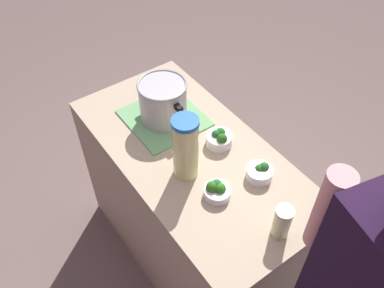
{
  "coord_description": "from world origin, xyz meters",
  "views": [
    {
      "loc": [
        1.0,
        -0.72,
        2.26
      ],
      "look_at": [
        0.0,
        0.0,
        0.95
      ],
      "focal_mm": 38.58,
      "sensor_mm": 36.0,
      "label": 1
    }
  ],
  "objects_px": {
    "lemonade_pitcher": "(186,148)",
    "broccoli_bowl_front": "(260,172)",
    "broccoli_bowl_back": "(219,139)",
    "broccoli_bowl_center": "(217,190)",
    "mason_jar": "(282,222)",
    "cooking_pot": "(163,101)"
  },
  "relations": [
    {
      "from": "lemonade_pitcher",
      "to": "broccoli_bowl_front",
      "type": "height_order",
      "value": "lemonade_pitcher"
    },
    {
      "from": "broccoli_bowl_back",
      "to": "broccoli_bowl_center",
      "type": "bearing_deg",
      "value": -40.33
    },
    {
      "from": "mason_jar",
      "to": "cooking_pot",
      "type": "bearing_deg",
      "value": -179.42
    },
    {
      "from": "cooking_pot",
      "to": "broccoli_bowl_front",
      "type": "height_order",
      "value": "cooking_pot"
    },
    {
      "from": "mason_jar",
      "to": "broccoli_bowl_back",
      "type": "distance_m",
      "value": 0.51
    },
    {
      "from": "cooking_pot",
      "to": "lemonade_pitcher",
      "type": "xyz_separation_m",
      "value": [
        0.33,
        -0.11,
        0.04
      ]
    },
    {
      "from": "cooking_pot",
      "to": "broccoli_bowl_back",
      "type": "xyz_separation_m",
      "value": [
        0.29,
        0.11,
        -0.08
      ]
    },
    {
      "from": "lemonade_pitcher",
      "to": "broccoli_bowl_center",
      "type": "bearing_deg",
      "value": 10.48
    },
    {
      "from": "broccoli_bowl_center",
      "to": "broccoli_bowl_back",
      "type": "bearing_deg",
      "value": 139.67
    },
    {
      "from": "broccoli_bowl_center",
      "to": "mason_jar",
      "type": "bearing_deg",
      "value": 16.69
    },
    {
      "from": "lemonade_pitcher",
      "to": "broccoli_bowl_center",
      "type": "relative_size",
      "value": 2.77
    },
    {
      "from": "cooking_pot",
      "to": "lemonade_pitcher",
      "type": "relative_size",
      "value": 0.98
    },
    {
      "from": "cooking_pot",
      "to": "mason_jar",
      "type": "height_order",
      "value": "cooking_pot"
    },
    {
      "from": "mason_jar",
      "to": "broccoli_bowl_center",
      "type": "bearing_deg",
      "value": -163.31
    },
    {
      "from": "broccoli_bowl_center",
      "to": "broccoli_bowl_back",
      "type": "relative_size",
      "value": 0.92
    },
    {
      "from": "broccoli_bowl_front",
      "to": "broccoli_bowl_center",
      "type": "relative_size",
      "value": 1.0
    },
    {
      "from": "mason_jar",
      "to": "broccoli_bowl_back",
      "type": "xyz_separation_m",
      "value": [
        -0.5,
        0.1,
        -0.04
      ]
    },
    {
      "from": "cooking_pot",
      "to": "lemonade_pitcher",
      "type": "bearing_deg",
      "value": -17.68
    },
    {
      "from": "broccoli_bowl_back",
      "to": "lemonade_pitcher",
      "type": "bearing_deg",
      "value": -77.63
    },
    {
      "from": "lemonade_pitcher",
      "to": "broccoli_bowl_back",
      "type": "distance_m",
      "value": 0.25
    },
    {
      "from": "broccoli_bowl_front",
      "to": "cooking_pot",
      "type": "bearing_deg",
      "value": -166.46
    },
    {
      "from": "broccoli_bowl_front",
      "to": "broccoli_bowl_back",
      "type": "distance_m",
      "value": 0.25
    }
  ]
}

